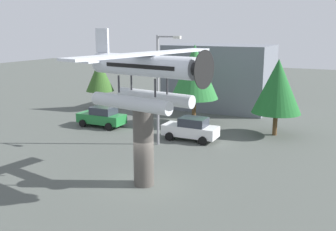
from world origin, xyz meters
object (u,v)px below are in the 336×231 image
tree_west (100,76)px  car_mid_white (191,129)px  tree_east (195,72)px  floatplane_monument (144,75)px  streetlight_primary (160,83)px  display_pedestal (144,146)px  tree_center_back (277,86)px  car_near_green (102,117)px  storefront_building (220,77)px

tree_west → car_mid_white: bearing=-26.1°
car_mid_white → tree_east: bearing=-70.4°
floatplane_monument → streetlight_primary: 7.63m
display_pedestal → tree_west: (-13.96, 15.47, 1.39)m
floatplane_monument → streetlight_primary: floatplane_monument is taller
car_mid_white → tree_center_back: (5.50, 4.19, 3.06)m
floatplane_monument → car_near_green: size_ratio=2.48×
tree_center_back → car_near_green: bearing=-165.1°
tree_center_back → floatplane_monument: bearing=-108.2°
floatplane_monument → streetlight_primary: bearing=120.6°
tree_west → tree_east: tree_east is taller
streetlight_primary → tree_center_back: streetlight_primary is taller
tree_center_back → car_mid_white: bearing=-142.7°
car_mid_white → streetlight_primary: (-1.54, -2.13, 3.71)m
tree_west → tree_east: 11.51m
car_near_green → streetlight_primary: bearing=159.9°
display_pedestal → streetlight_primary: size_ratio=0.55×
floatplane_monument → storefront_building: floatplane_monument is taller
tree_east → tree_center_back: 7.19m
tree_east → tree_west: bearing=171.1°
display_pedestal → car_near_green: 13.58m
car_near_green → tree_east: bearing=-149.1°
streetlight_primary → tree_center_back: bearing=41.9°
display_pedestal → tree_center_back: (4.50, 13.30, 1.77)m
car_near_green → tree_west: tree_west is taller
display_pedestal → tree_center_back: size_ratio=0.71×
streetlight_primary → tree_center_back: size_ratio=1.30×
floatplane_monument → display_pedestal: bearing=180.0°
display_pedestal → streetlight_primary: 7.81m
storefront_building → floatplane_monument: bearing=-81.7°
storefront_building → tree_west: 12.69m
storefront_building → tree_center_back: (7.58, -8.70, 0.59)m
floatplane_monument → car_mid_white: bearing=106.8°
tree_west → floatplane_monument: bearing=-47.7°
tree_west → tree_east: (11.32, -1.77, 1.12)m
streetlight_primary → tree_center_back: 9.48m
display_pedestal → floatplane_monument: size_ratio=0.42×
car_near_green → tree_center_back: (14.07, 3.75, 3.06)m
tree_center_back → display_pedestal: bearing=-108.7°
floatplane_monument → storefront_building: size_ratio=0.98×
storefront_building → streetlight_primary: bearing=-88.0°
floatplane_monument → car_mid_white: (-1.14, 9.13, -5.13)m
floatplane_monument → tree_east: (-2.77, 13.72, -1.33)m
display_pedestal → storefront_building: (-3.08, 22.00, 1.17)m
display_pedestal → storefront_building: storefront_building is taller
car_near_green → tree_west: bearing=-53.4°
floatplane_monument → car_near_green: 14.56m
car_near_green → storefront_building: bearing=-117.5°
floatplane_monument → tree_west: floatplane_monument is taller
streetlight_primary → tree_east: (-0.10, 6.72, 0.10)m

